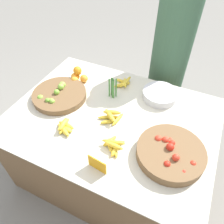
% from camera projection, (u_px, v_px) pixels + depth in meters
% --- Properties ---
extents(ground_plane, '(12.00, 12.00, 0.00)m').
position_uv_depth(ground_plane, '(112.00, 168.00, 2.19)').
color(ground_plane, gray).
extents(market_table, '(1.55, 1.16, 0.74)m').
position_uv_depth(market_table, '(112.00, 146.00, 1.92)').
color(market_table, brown).
rests_on(market_table, ground_plane).
extents(lime_bowl, '(0.44, 0.44, 0.10)m').
position_uv_depth(lime_bowl, '(59.00, 95.00, 1.80)').
color(lime_bowl, brown).
rests_on(lime_bowl, market_table).
extents(tomato_basket, '(0.44, 0.44, 0.11)m').
position_uv_depth(tomato_basket, '(171.00, 153.00, 1.39)').
color(tomato_basket, brown).
rests_on(tomato_basket, market_table).
extents(orange_pile, '(0.16, 0.14, 0.13)m').
position_uv_depth(orange_pile, '(77.00, 75.00, 1.95)').
color(orange_pile, orange).
rests_on(orange_pile, market_table).
extents(metal_bowl, '(0.29, 0.29, 0.06)m').
position_uv_depth(metal_bowl, '(160.00, 95.00, 1.79)').
color(metal_bowl, silver).
rests_on(metal_bowl, market_table).
extents(price_sign, '(0.13, 0.02, 0.11)m').
position_uv_depth(price_sign, '(97.00, 165.00, 1.31)').
color(price_sign, orange).
rests_on(price_sign, market_table).
extents(veg_bundle, '(0.06, 0.04, 0.18)m').
position_uv_depth(veg_bundle, '(113.00, 88.00, 1.76)').
color(veg_bundle, '#4C8E42').
rests_on(veg_bundle, market_table).
extents(banana_bunch_front_left, '(0.16, 0.17, 0.06)m').
position_uv_depth(banana_bunch_front_left, '(113.00, 145.00, 1.45)').
color(banana_bunch_front_left, gold).
rests_on(banana_bunch_front_left, market_table).
extents(banana_bunch_front_right, '(0.15, 0.18, 0.05)m').
position_uv_depth(banana_bunch_front_right, '(124.00, 83.00, 1.92)').
color(banana_bunch_front_right, gold).
rests_on(banana_bunch_front_right, market_table).
extents(banana_bunch_front_center, '(0.15, 0.16, 0.06)m').
position_uv_depth(banana_bunch_front_center, '(64.00, 127.00, 1.56)').
color(banana_bunch_front_center, gold).
rests_on(banana_bunch_front_center, market_table).
extents(banana_bunch_middle_right, '(0.17, 0.17, 0.06)m').
position_uv_depth(banana_bunch_middle_right, '(111.00, 117.00, 1.62)').
color(banana_bunch_middle_right, gold).
rests_on(banana_bunch_middle_right, market_table).
extents(vendor_person, '(0.35, 0.35, 1.65)m').
position_uv_depth(vendor_person, '(168.00, 64.00, 2.14)').
color(vendor_person, '#385B42').
rests_on(vendor_person, ground_plane).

